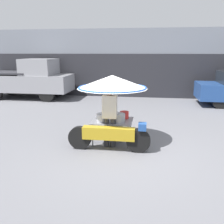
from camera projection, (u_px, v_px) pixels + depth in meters
The scene contains 5 objects.
ground_plane at pixel (125, 152), 6.42m from camera, with size 36.00×36.00×0.00m, color slate.
shopfront_building at pixel (141, 63), 14.69m from camera, with size 28.00×2.06×3.75m.
vendor_motorcycle_cart at pixel (112, 92), 6.72m from camera, with size 2.15×1.91×1.90m.
vendor_person at pixel (110, 114), 6.59m from camera, with size 0.38×0.22×1.63m.
pickup_truck at pixel (29, 80), 13.62m from camera, with size 4.84×1.91×2.14m.
Camera 1 is at (0.58, -5.98, 2.52)m, focal length 40.00 mm.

